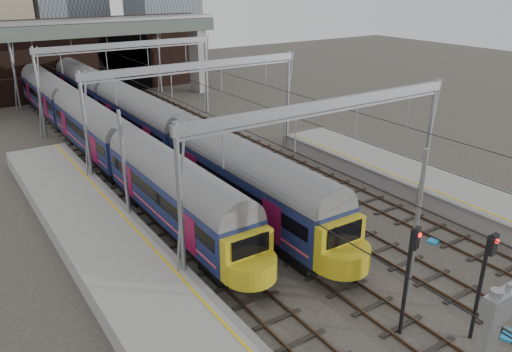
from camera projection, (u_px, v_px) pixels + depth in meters
ground at (444, 318)px, 21.11m from camera, size 160.00×160.00×0.00m
tracks at (251, 197)px, 32.68m from camera, size 14.40×80.00×0.22m
overhead_line at (200, 81)px, 35.26m from camera, size 16.80×80.00×8.00m
retaining_wall at (94, 58)px, 60.33m from camera, size 28.00×2.75×9.00m
overbridge at (94, 38)px, 53.93m from camera, size 28.00×3.00×9.25m
train_main at (111, 102)px, 47.06m from camera, size 2.76×63.75×4.76m
train_second at (94, 129)px, 38.94m from camera, size 2.58×44.79×4.51m
signal_near_left at (410, 269)px, 19.01m from camera, size 0.39×0.47×4.88m
signal_near_centre at (484, 274)px, 18.78m from camera, size 0.34×0.46×4.76m
equip_cover_a at (510, 336)px, 19.98m from camera, size 0.99×0.85×0.10m
equip_cover_b at (307, 234)px, 27.90m from camera, size 0.92×0.69×0.10m
equip_cover_c at (434, 241)px, 27.18m from camera, size 0.87×0.71×0.09m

